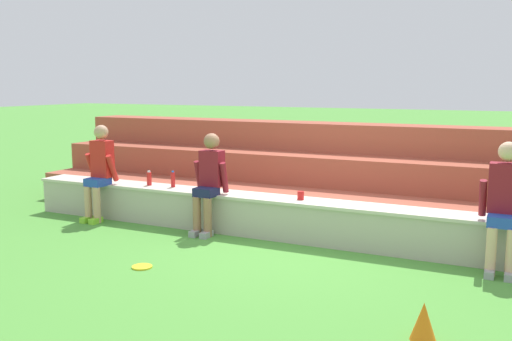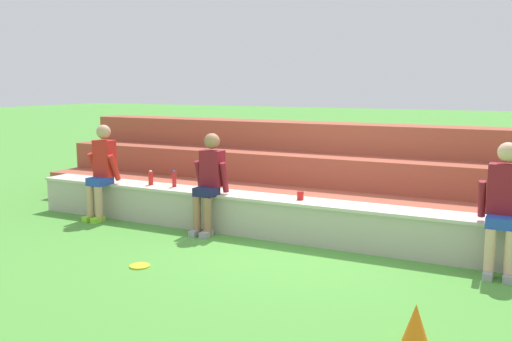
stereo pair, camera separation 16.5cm
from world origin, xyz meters
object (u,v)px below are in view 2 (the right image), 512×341
person_left_of_center (209,180)px  person_center (504,204)px  water_bottle_mid_left (151,178)px  person_far_left (102,169)px  plastic_cup_right_end (300,196)px  water_bottle_mid_right (174,179)px  sports_cone (416,323)px  frisbee (140,266)px

person_left_of_center → person_center: person_center is taller
person_center → water_bottle_mid_left: size_ratio=6.54×
person_far_left → plastic_cup_right_end: (3.14, 0.27, -0.17)m
person_left_of_center → water_bottle_mid_left: 1.20m
water_bottle_mid_right → sports_cone: bearing=-30.7°
person_far_left → frisbee: person_far_left is taller
person_far_left → frisbee: 2.63m
frisbee → sports_cone: bearing=-8.8°
frisbee → sports_cone: 3.20m
person_left_of_center → frisbee: (0.08, -1.63, -0.74)m
water_bottle_mid_right → person_left_of_center: bearing=-18.7°
person_far_left → water_bottle_mid_left: person_far_left is taller
person_far_left → plastic_cup_right_end: size_ratio=12.97×
water_bottle_mid_left → plastic_cup_right_end: size_ratio=1.98×
person_center → water_bottle_mid_left: bearing=177.1°
person_far_left → water_bottle_mid_right: 1.16m
person_far_left → water_bottle_mid_left: bearing=21.4°
person_far_left → person_left_of_center: (1.88, 0.05, -0.02)m
water_bottle_mid_left → water_bottle_mid_right: bearing=4.1°
sports_cone → person_center: bearing=77.0°
water_bottle_mid_left → plastic_cup_right_end: (2.43, -0.01, -0.05)m
frisbee → plastic_cup_right_end: bearing=57.4°
person_center → frisbee: bearing=-156.2°
water_bottle_mid_left → frisbee: size_ratio=0.95×
water_bottle_mid_right → person_far_left: bearing=-164.6°
plastic_cup_right_end → person_left_of_center: bearing=-169.9°
person_far_left → sports_cone: bearing=-22.0°
water_bottle_mid_left → plastic_cup_right_end: 2.43m
person_left_of_center → sports_cone: person_left_of_center is taller
frisbee → sports_cone: (3.16, -0.49, 0.15)m
water_bottle_mid_right → frisbee: 2.16m
person_left_of_center → frisbee: person_left_of_center is taller
frisbee → water_bottle_mid_right: bearing=114.1°
person_far_left → person_center: size_ratio=1.00×
water_bottle_mid_left → frisbee: (1.25, -1.86, -0.63)m
water_bottle_mid_left → person_far_left: bearing=-158.6°
person_center → water_bottle_mid_left: 4.90m
person_left_of_center → person_center: size_ratio=0.96×
person_left_of_center → water_bottle_mid_right: 0.81m
water_bottle_mid_left → water_bottle_mid_right: (0.41, 0.03, 0.01)m
plastic_cup_right_end → sports_cone: bearing=-49.9°
water_bottle_mid_right → frisbee: size_ratio=1.05×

